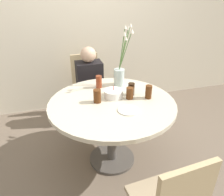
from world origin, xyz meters
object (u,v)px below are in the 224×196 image
object	(u,v)px
flower_vase	(120,70)
drink_glass_1	(131,89)
birthday_cake	(113,94)
drink_glass_4	(130,93)
drink_glass_0	(99,82)
drink_glass_3	(149,92)
drink_glass_2	(97,96)
person_guest	(90,88)
side_plate	(129,110)
chair_right_flank	(87,83)

from	to	relation	value
flower_vase	drink_glass_1	distance (m)	0.30
birthday_cake	drink_glass_4	distance (m)	0.17
birthday_cake	drink_glass_0	bearing A→B (deg)	107.76
drink_glass_0	drink_glass_1	xyz separation A→B (m)	(0.28, -0.28, -0.00)
birthday_cake	drink_glass_3	xyz separation A→B (m)	(0.33, -0.13, 0.03)
drink_glass_1	drink_glass_2	bearing A→B (deg)	-170.89
drink_glass_2	person_guest	bearing A→B (deg)	84.33
drink_glass_0	drink_glass_3	size ratio (longest dim) A/B	1.00
drink_glass_3	side_plate	bearing A→B (deg)	-147.04
birthday_cake	drink_glass_2	xyz separation A→B (m)	(-0.19, -0.07, 0.03)
drink_glass_4	drink_glass_1	bearing A→B (deg)	59.54
side_plate	drink_glass_1	xyz separation A→B (m)	(0.14, 0.30, 0.06)
flower_vase	drink_glass_0	world-z (taller)	flower_vase
drink_glass_1	drink_glass_2	distance (m)	0.38
drink_glass_2	drink_glass_3	bearing A→B (deg)	-6.83
chair_right_flank	drink_glass_0	size ratio (longest dim) A/B	6.67
flower_vase	side_plate	world-z (taller)	flower_vase
flower_vase	drink_glass_2	bearing A→B (deg)	-135.60
drink_glass_4	birthday_cake	bearing A→B (deg)	150.58
birthday_cake	drink_glass_3	distance (m)	0.36
birthday_cake	drink_glass_4	size ratio (longest dim) A/B	1.62
side_plate	drink_glass_4	distance (m)	0.25
drink_glass_4	drink_glass_2	bearing A→B (deg)	176.95
drink_glass_3	drink_glass_2	bearing A→B (deg)	173.17
chair_right_flank	birthday_cake	xyz separation A→B (m)	(0.11, -0.94, 0.26)
drink_glass_3	flower_vase	bearing A→B (deg)	112.64
drink_glass_3	person_guest	distance (m)	1.05
flower_vase	drink_glass_3	xyz separation A→B (m)	(0.17, -0.40, -0.11)
drink_glass_0	person_guest	bearing A→B (deg)	91.44
chair_right_flank	person_guest	distance (m)	0.16
drink_glass_3	drink_glass_4	distance (m)	0.19
drink_glass_4	person_guest	distance (m)	0.95
birthday_cake	flower_vase	world-z (taller)	flower_vase
drink_glass_4	person_guest	xyz separation A→B (m)	(-0.25, 0.87, -0.29)
drink_glass_0	drink_glass_2	bearing A→B (deg)	-106.03
side_plate	drink_glass_1	bearing A→B (deg)	65.17
drink_glass_3	drink_glass_4	size ratio (longest dim) A/B	1.15
birthday_cake	person_guest	xyz separation A→B (m)	(-0.10, 0.79, -0.27)
flower_vase	person_guest	size ratio (longest dim) A/B	0.63
chair_right_flank	drink_glass_2	xyz separation A→B (m)	(-0.07, -1.01, 0.28)
drink_glass_2	flower_vase	bearing A→B (deg)	44.40
flower_vase	drink_glass_3	distance (m)	0.45
side_plate	person_guest	xyz separation A→B (m)	(-0.15, 1.09, -0.24)
chair_right_flank	drink_glass_3	xyz separation A→B (m)	(0.44, -1.07, 0.29)
side_plate	drink_glass_2	size ratio (longest dim) A/B	1.50
drink_glass_1	drink_glass_4	xyz separation A→B (m)	(-0.05, -0.08, -0.00)
chair_right_flank	side_plate	size ratio (longest dim) A/B	4.63
chair_right_flank	flower_vase	distance (m)	0.82
flower_vase	drink_glass_1	bearing A→B (deg)	-84.08
birthday_cake	side_plate	world-z (taller)	birthday_cake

